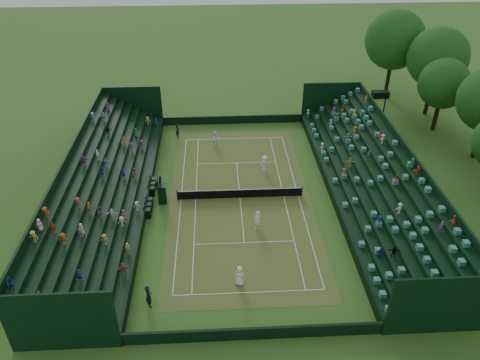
{
  "coord_description": "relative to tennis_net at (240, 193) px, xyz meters",
  "views": [
    {
      "loc": [
        -1.96,
        -35.67,
        25.01
      ],
      "look_at": [
        0.0,
        0.0,
        2.0
      ],
      "focal_mm": 35.0,
      "sensor_mm": 36.0,
      "label": 1
    }
  ],
  "objects": [
    {
      "name": "tree_row",
      "position": [
        23.35,
        12.35,
        6.2
      ],
      "size": [
        11.15,
        35.95,
        11.51
      ],
      "color": "black",
      "rests_on": "ground"
    },
    {
      "name": "north_grandstand",
      "position": [
        12.66,
        0.0,
        1.02
      ],
      "size": [
        6.6,
        32.0,
        4.9
      ],
      "color": "black",
      "rests_on": "ground"
    },
    {
      "name": "court_surface",
      "position": [
        0.0,
        0.0,
        -0.52
      ],
      "size": [
        12.97,
        26.77,
        0.01
      ],
      "primitive_type": "cube",
      "color": "#396A23",
      "rests_on": "ground"
    },
    {
      "name": "tennis_net",
      "position": [
        0.0,
        0.0,
        0.0
      ],
      "size": [
        11.67,
        0.1,
        1.06
      ],
      "color": "black",
      "rests_on": "ground"
    },
    {
      "name": "player_far_east",
      "position": [
        2.77,
        4.75,
        0.32
      ],
      "size": [
        1.26,
        1.07,
        1.7
      ],
      "primitive_type": "imported",
      "rotation": [
        0.0,
        0.0,
        0.49
      ],
      "color": "white",
      "rests_on": "ground"
    },
    {
      "name": "umpire_chair",
      "position": [
        -7.13,
        -0.32,
        0.69
      ],
      "size": [
        0.91,
        0.91,
        2.85
      ],
      "color": "black",
      "rests_on": "ground"
    },
    {
      "name": "perimeter_wall_east",
      "position": [
        8.48,
        0.0,
        -0.03
      ],
      "size": [
        0.2,
        31.77,
        1.0
      ],
      "primitive_type": "cube",
      "color": "black",
      "rests_on": "ground"
    },
    {
      "name": "perimeter_wall_west",
      "position": [
        -8.48,
        0.0,
        -0.03
      ],
      "size": [
        0.2,
        31.77,
        1.0
      ],
      "primitive_type": "cube",
      "color": "black",
      "rests_on": "ground"
    },
    {
      "name": "south_grandstand",
      "position": [
        -12.66,
        0.0,
        1.02
      ],
      "size": [
        6.6,
        32.0,
        4.9
      ],
      "color": "black",
      "rests_on": "ground"
    },
    {
      "name": "player_near_east",
      "position": [
        1.22,
        -4.65,
        0.42
      ],
      "size": [
        0.8,
        0.66,
        1.89
      ],
      "primitive_type": "imported",
      "rotation": [
        0.0,
        0.0,
        3.49
      ],
      "color": "white",
      "rests_on": "ground"
    },
    {
      "name": "perimeter_wall_south",
      "position": [
        0.0,
        -15.88,
        -0.03
      ],
      "size": [
        17.17,
        0.2,
        1.0
      ],
      "primitive_type": "cube",
      "color": "black",
      "rests_on": "ground"
    },
    {
      "name": "player_far_west",
      "position": [
        -2.07,
        10.24,
        0.35
      ],
      "size": [
        1.01,
        0.89,
        1.75
      ],
      "primitive_type": "imported",
      "rotation": [
        0.0,
        0.0,
        0.31
      ],
      "color": "white",
      "rests_on": "ground"
    },
    {
      "name": "perimeter_wall_north",
      "position": [
        0.0,
        15.88,
        -0.03
      ],
      "size": [
        17.17,
        0.2,
        1.0
      ],
      "primitive_type": "cube",
      "color": "black",
      "rests_on": "ground"
    },
    {
      "name": "player_near_west",
      "position": [
        -0.63,
        -11.02,
        0.32
      ],
      "size": [
        0.98,
        0.83,
        1.7
      ],
      "primitive_type": "imported",
      "rotation": [
        0.0,
        0.0,
        2.73
      ],
      "color": "white",
      "rests_on": "ground"
    },
    {
      "name": "courtside_chairs",
      "position": [
        -8.25,
        0.02,
        -0.06
      ],
      "size": [
        0.57,
        5.54,
        1.25
      ],
      "color": "black",
      "rests_on": "ground"
    },
    {
      "name": "scoreboard_tower",
      "position": [
        17.75,
        16.0,
        2.62
      ],
      "size": [
        2.0,
        1.0,
        3.7
      ],
      "color": "black",
      "rests_on": "ground"
    },
    {
      "name": "ground",
      "position": [
        0.0,
        0.0,
        -0.53
      ],
      "size": [
        160.0,
        160.0,
        0.0
      ],
      "primitive_type": "plane",
      "color": "#376A21",
      "rests_on": "ground"
    },
    {
      "name": "line_judge_south",
      "position": [
        -6.99,
        -12.7,
        0.41
      ],
      "size": [
        0.69,
        0.81,
        1.87
      ],
      "primitive_type": "imported",
      "rotation": [
        0.0,
        0.0,
        2.0
      ],
      "color": "black",
      "rests_on": "ground"
    },
    {
      "name": "line_judge_north",
      "position": [
        -6.45,
        12.54,
        0.34
      ],
      "size": [
        0.48,
        0.67,
        1.73
      ],
      "primitive_type": "imported",
      "rotation": [
        0.0,
        0.0,
        1.46
      ],
      "color": "black",
      "rests_on": "ground"
    }
  ]
}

